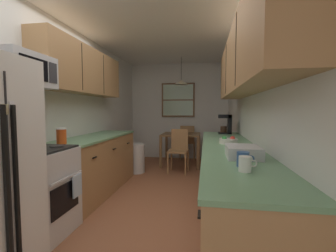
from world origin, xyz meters
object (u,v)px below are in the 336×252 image
object	(u,v)px
stove_range	(37,191)
coffee_maker	(227,124)
microwave_over_range	(22,70)
fruit_bowl	(228,141)
dining_chair_far	(187,141)
trash_bin	(137,158)
dining_chair_near	(179,148)
dish_rack	(243,152)
mug_spare	(243,159)
mug_by_coffeemaker	(245,164)
table_serving_bowl	(183,132)
storage_canister	(61,136)
dining_table	(181,139)

from	to	relation	value
stove_range	coffee_maker	distance (m)	2.96
microwave_over_range	fruit_bowl	xyz separation A→B (m)	(2.11, 0.80, -0.77)
dining_chair_far	trash_bin	xyz separation A→B (m)	(-0.94, -1.48, -0.20)
dining_chair_near	dish_rack	distance (m)	2.95
stove_range	fruit_bowl	world-z (taller)	stove_range
microwave_over_range	mug_spare	size ratio (longest dim) A/B	4.93
trash_bin	coffee_maker	size ratio (longest dim) A/B	1.83
dining_chair_near	mug_by_coffeemaker	bearing A→B (deg)	-75.91
dining_chair_near	trash_bin	size ratio (longest dim) A/B	1.48
mug_by_coffeemaker	trash_bin	bearing A→B (deg)	118.95
dining_chair_near	coffee_maker	bearing A→B (deg)	-38.37
dining_chair_near	dish_rack	size ratio (longest dim) A/B	2.65
microwave_over_range	dish_rack	size ratio (longest dim) A/B	1.81
dining_chair_far	fruit_bowl	bearing A→B (deg)	-76.68
stove_range	dining_chair_far	size ratio (longest dim) A/B	1.22
stove_range	dining_chair_near	bearing A→B (deg)	67.12
dish_rack	fruit_bowl	bearing A→B (deg)	92.95
trash_bin	mug_by_coffeemaker	bearing A→B (deg)	-61.05
table_serving_bowl	stove_range	bearing A→B (deg)	-109.12
trash_bin	mug_by_coffeemaker	size ratio (longest dim) A/B	5.06
trash_bin	dining_chair_far	bearing A→B (deg)	57.68
mug_spare	mug_by_coffeemaker	bearing A→B (deg)	-93.21
trash_bin	coffee_maker	distance (m)	2.01
stove_range	storage_canister	distance (m)	0.69
dining_table	mug_by_coffeemaker	bearing A→B (deg)	-77.84
trash_bin	fruit_bowl	size ratio (longest dim) A/B	2.77
fruit_bowl	dish_rack	world-z (taller)	dish_rack
dining_table	trash_bin	xyz separation A→B (m)	(-0.84, -0.85, -0.33)
storage_canister	dish_rack	xyz separation A→B (m)	(2.04, -0.48, -0.05)
fruit_bowl	trash_bin	bearing A→B (deg)	134.52
microwave_over_range	storage_canister	bearing A→B (deg)	76.34
dining_chair_far	fruit_bowl	xyz separation A→B (m)	(0.76, -3.21, 0.44)
stove_range	storage_canister	world-z (taller)	stove_range
storage_canister	fruit_bowl	world-z (taller)	storage_canister
storage_canister	mug_by_coffeemaker	size ratio (longest dim) A/B	1.62
stove_range	trash_bin	xyz separation A→B (m)	(0.29, 2.53, -0.17)
fruit_bowl	storage_canister	bearing A→B (deg)	-169.79
dining_table	dining_chair_near	distance (m)	0.65
mug_by_coffeemaker	mug_spare	distance (m)	0.14
dining_table	dining_chair_near	xyz separation A→B (m)	(0.02, -0.63, -0.13)
dining_table	dining_chair_near	size ratio (longest dim) A/B	0.99
stove_range	storage_canister	xyz separation A→B (m)	(-0.01, 0.44, 0.53)
dining_chair_near	table_serving_bowl	size ratio (longest dim) A/B	4.17
dining_table	coffee_maker	xyz separation A→B (m)	(0.94, -1.36, 0.44)
stove_range	mug_by_coffeemaker	bearing A→B (deg)	-14.43
coffee_maker	dish_rack	distance (m)	2.06
microwave_over_range	mug_spare	bearing A→B (deg)	-9.96
dining_table	coffee_maker	world-z (taller)	coffee_maker
trash_bin	table_serving_bowl	size ratio (longest dim) A/B	2.82
dish_rack	table_serving_bowl	size ratio (longest dim) A/B	1.58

